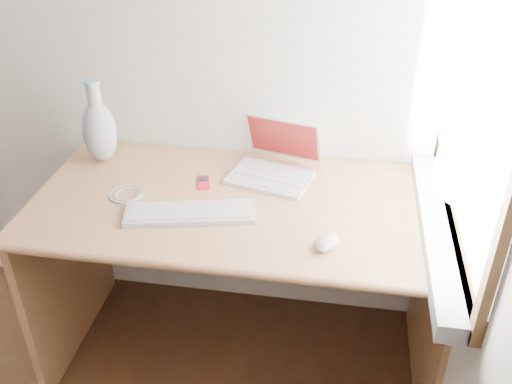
% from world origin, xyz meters
% --- Properties ---
extents(window, '(0.11, 0.99, 1.10)m').
position_xyz_m(window, '(1.72, 1.30, 1.28)').
color(window, white).
rests_on(window, right_wall).
extents(desk, '(1.46, 0.73, 0.77)m').
position_xyz_m(desk, '(1.03, 1.47, 0.55)').
color(desk, tan).
rests_on(desk, floor).
extents(laptop, '(0.34, 0.31, 0.20)m').
position_xyz_m(laptop, '(1.11, 1.58, 0.82)').
color(laptop, white).
rests_on(laptop, desk).
extents(external_keyboard, '(0.45, 0.22, 0.02)m').
position_xyz_m(external_keyboard, '(0.88, 1.26, 0.78)').
color(external_keyboard, silver).
rests_on(external_keyboard, desk).
extents(mouse, '(0.10, 0.12, 0.04)m').
position_xyz_m(mouse, '(1.35, 1.17, 0.79)').
color(mouse, white).
rests_on(mouse, desk).
extents(ipod, '(0.06, 0.10, 0.01)m').
position_xyz_m(ipod, '(0.88, 1.48, 0.78)').
color(ipod, '#B20C2C').
rests_on(ipod, desk).
extents(cable_coil, '(0.13, 0.13, 0.01)m').
position_xyz_m(cable_coil, '(0.62, 1.35, 0.77)').
color(cable_coil, silver).
rests_on(cable_coil, desk).
extents(remote, '(0.05, 0.08, 0.01)m').
position_xyz_m(remote, '(0.78, 1.24, 0.77)').
color(remote, silver).
rests_on(remote, desk).
extents(vase, '(0.13, 0.13, 0.33)m').
position_xyz_m(vase, '(0.45, 1.59, 0.91)').
color(vase, silver).
rests_on(vase, desk).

